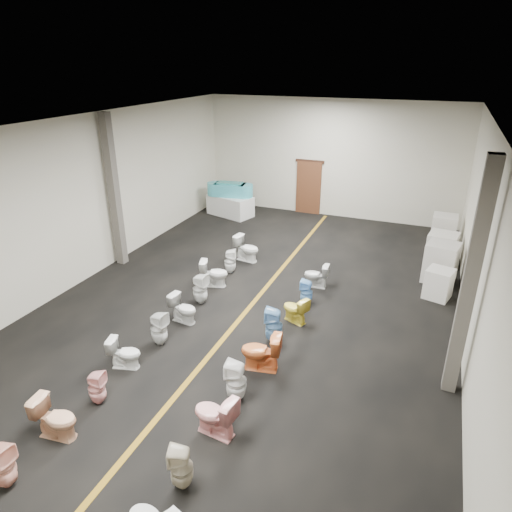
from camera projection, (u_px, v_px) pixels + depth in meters
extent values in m
plane|color=black|center=(251.00, 305.00, 11.72)|extent=(16.00, 16.00, 0.00)
plane|color=black|center=(250.00, 125.00, 9.92)|extent=(16.00, 16.00, 0.00)
plane|color=beige|center=(330.00, 159.00, 17.62)|extent=(10.00, 0.00, 10.00)
plane|color=beige|center=(83.00, 200.00, 12.54)|extent=(0.00, 16.00, 16.00)
plane|color=beige|center=(481.00, 254.00, 9.10)|extent=(0.00, 16.00, 16.00)
cube|color=#8A6114|center=(251.00, 305.00, 11.72)|extent=(0.12, 15.60, 0.01)
cube|color=#562D19|center=(309.00, 188.00, 18.32)|extent=(1.00, 0.10, 2.10)
cube|color=#331C11|center=(310.00, 161.00, 17.90)|extent=(1.15, 0.08, 0.10)
cube|color=#59544C|center=(114.00, 192.00, 13.31)|extent=(0.25, 0.25, 4.50)
cube|color=#59544C|center=(470.00, 284.00, 7.91)|extent=(0.25, 0.25, 4.50)
cube|color=silver|center=(230.00, 205.00, 18.30)|extent=(1.98, 1.38, 0.80)
cube|color=#40ABBB|center=(230.00, 190.00, 18.04)|extent=(1.28, 0.82, 0.50)
cylinder|color=#40ABBB|center=(216.00, 189.00, 18.18)|extent=(0.66, 0.66, 0.50)
cylinder|color=#40ABBB|center=(245.00, 191.00, 17.91)|extent=(0.66, 0.66, 0.50)
cube|color=teal|center=(230.00, 185.00, 17.96)|extent=(1.05, 0.60, 0.20)
cube|color=silver|center=(439.00, 284.00, 11.96)|extent=(0.77, 0.77, 0.81)
cube|color=beige|center=(441.00, 262.00, 12.81)|extent=(0.96, 0.96, 1.13)
cube|color=silver|center=(442.00, 248.00, 14.04)|extent=(0.94, 0.94, 0.94)
cube|color=silver|center=(443.00, 231.00, 15.18)|extent=(0.78, 0.78, 1.09)
imported|color=#FBB19A|center=(3.00, 465.00, 6.65)|extent=(0.38, 0.38, 0.78)
imported|color=#E7AC83|center=(56.00, 418.00, 7.54)|extent=(0.78, 0.50, 0.75)
imported|color=#F4ACA7|center=(97.00, 388.00, 8.29)|extent=(0.36, 0.36, 0.68)
imported|color=white|center=(125.00, 353.00, 9.27)|extent=(0.73, 0.53, 0.66)
imported|color=silver|center=(159.00, 329.00, 9.99)|extent=(0.39, 0.39, 0.80)
imported|color=silver|center=(183.00, 309.00, 10.88)|extent=(0.72, 0.46, 0.69)
imported|color=white|center=(200.00, 289.00, 11.68)|extent=(0.40, 0.39, 0.82)
imported|color=white|center=(214.00, 273.00, 12.59)|extent=(0.84, 0.63, 0.76)
imported|color=white|center=(230.00, 261.00, 13.37)|extent=(0.42, 0.42, 0.74)
imported|color=white|center=(247.00, 248.00, 14.18)|extent=(0.84, 0.56, 0.80)
imported|color=beige|center=(182.00, 468.00, 6.63)|extent=(0.44, 0.43, 0.74)
imported|color=#F7A6A3|center=(215.00, 415.00, 7.58)|extent=(0.82, 0.53, 0.79)
imported|color=white|center=(236.00, 381.00, 8.34)|extent=(0.43, 0.42, 0.83)
imported|color=orange|center=(261.00, 352.00, 9.18)|extent=(0.88, 0.59, 0.82)
imported|color=#70A4D4|center=(274.00, 326.00, 10.06)|extent=(0.45, 0.44, 0.84)
imported|color=yellow|center=(295.00, 309.00, 10.88)|extent=(0.75, 0.60, 0.67)
imported|color=#76B5F2|center=(306.00, 292.00, 11.66)|extent=(0.33, 0.33, 0.68)
imported|color=silver|center=(316.00, 275.00, 12.56)|extent=(0.69, 0.42, 0.68)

